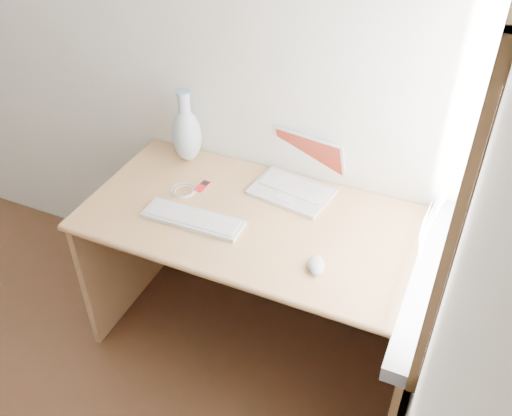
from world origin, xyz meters
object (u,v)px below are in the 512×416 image
at_px(external_keyboard, 193,219).
at_px(laptop, 296,178).
at_px(desk, 266,245).
at_px(vase, 186,133).

bearing_deg(external_keyboard, laptop, 51.03).
xyz_separation_m(desk, laptop, (0.06, 0.18, 0.27)).
xyz_separation_m(desk, vase, (-0.48, 0.18, 0.36)).
height_order(external_keyboard, vase, vase).
bearing_deg(desk, vase, 158.93).
height_order(desk, laptop, laptop).
xyz_separation_m(laptop, vase, (-0.54, 0.01, 0.09)).
distance_m(desk, laptop, 0.33).
bearing_deg(vase, external_keyboard, -58.71).
relative_size(external_keyboard, vase, 1.21).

